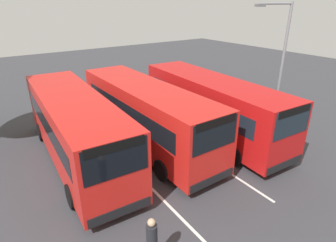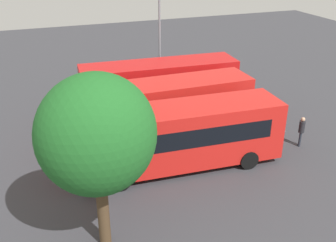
{
  "view_description": "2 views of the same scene",
  "coord_description": "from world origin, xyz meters",
  "px_view_note": "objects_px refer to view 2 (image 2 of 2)",
  "views": [
    {
      "loc": [
        11.46,
        -6.81,
        7.21
      ],
      "look_at": [
        0.96,
        0.57,
        1.67
      ],
      "focal_mm": 29.93,
      "sensor_mm": 36.0,
      "label": 1
    },
    {
      "loc": [
        -7.3,
        -19.64,
        10.74
      ],
      "look_at": [
        -0.65,
        -1.45,
        1.63
      ],
      "focal_mm": 42.43,
      "sensor_mm": 36.0,
      "label": 2
    }
  ],
  "objects_px": {
    "street_lamp": "(160,35)",
    "bus_center_right": "(160,84)",
    "bus_center_left": "(165,107)",
    "depot_tree": "(97,136)",
    "bus_far_left": "(180,135)",
    "pedestrian": "(302,129)"
  },
  "relations": [
    {
      "from": "street_lamp",
      "to": "depot_tree",
      "type": "distance_m",
      "value": 17.03
    },
    {
      "from": "pedestrian",
      "to": "street_lamp",
      "type": "relative_size",
      "value": 0.24
    },
    {
      "from": "bus_center_right",
      "to": "depot_tree",
      "type": "bearing_deg",
      "value": -115.0
    },
    {
      "from": "bus_center_left",
      "to": "pedestrian",
      "type": "relative_size",
      "value": 5.9
    },
    {
      "from": "pedestrian",
      "to": "street_lamp",
      "type": "distance_m",
      "value": 12.55
    },
    {
      "from": "bus_center_right",
      "to": "street_lamp",
      "type": "height_order",
      "value": "street_lamp"
    },
    {
      "from": "bus_center_left",
      "to": "pedestrian",
      "type": "height_order",
      "value": "bus_center_left"
    },
    {
      "from": "bus_far_left",
      "to": "bus_center_left",
      "type": "height_order",
      "value": "same"
    },
    {
      "from": "bus_center_left",
      "to": "pedestrian",
      "type": "bearing_deg",
      "value": -29.83
    },
    {
      "from": "bus_center_right",
      "to": "street_lamp",
      "type": "bearing_deg",
      "value": 74.17
    },
    {
      "from": "bus_center_right",
      "to": "bus_center_left",
      "type": "bearing_deg",
      "value": -101.78
    },
    {
      "from": "bus_center_left",
      "to": "depot_tree",
      "type": "xyz_separation_m",
      "value": [
        -5.18,
        -7.76,
        2.83
      ]
    },
    {
      "from": "bus_center_left",
      "to": "street_lamp",
      "type": "height_order",
      "value": "street_lamp"
    },
    {
      "from": "bus_center_right",
      "to": "depot_tree",
      "type": "distance_m",
      "value": 13.32
    },
    {
      "from": "pedestrian",
      "to": "depot_tree",
      "type": "bearing_deg",
      "value": 61.55
    },
    {
      "from": "pedestrian",
      "to": "depot_tree",
      "type": "height_order",
      "value": "depot_tree"
    },
    {
      "from": "pedestrian",
      "to": "depot_tree",
      "type": "xyz_separation_m",
      "value": [
        -11.84,
        -3.91,
        3.6
      ]
    },
    {
      "from": "bus_far_left",
      "to": "bus_center_left",
      "type": "bearing_deg",
      "value": 86.12
    },
    {
      "from": "bus_center_left",
      "to": "depot_tree",
      "type": "bearing_deg",
      "value": -123.51
    },
    {
      "from": "bus_center_left",
      "to": "depot_tree",
      "type": "distance_m",
      "value": 9.75
    },
    {
      "from": "street_lamp",
      "to": "bus_center_right",
      "type": "bearing_deg",
      "value": -4.21
    },
    {
      "from": "bus_center_right",
      "to": "pedestrian",
      "type": "relative_size",
      "value": 5.97
    }
  ]
}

